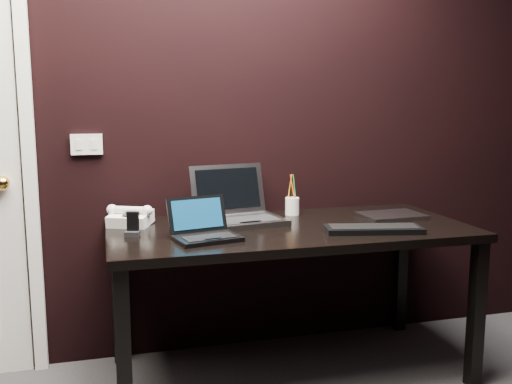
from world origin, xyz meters
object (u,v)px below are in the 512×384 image
object	(u,v)px
ext_keyboard	(374,229)
desk	(290,242)
silver_laptop	(238,212)
pen_cup	(292,205)
netbook	(204,231)
desk_phone	(130,217)
mobile_phone	(133,227)
closed_laptop	(391,216)

from	to	relation	value
ext_keyboard	desk	bearing A→B (deg)	147.50
silver_laptop	pen_cup	bearing A→B (deg)	19.24
netbook	desk_phone	bearing A→B (deg)	129.77
desk_phone	ext_keyboard	bearing A→B (deg)	-21.75
mobile_phone	pen_cup	world-z (taller)	pen_cup
desk	silver_laptop	xyz separation A→B (m)	(-0.22, 0.15, 0.13)
mobile_phone	pen_cup	size ratio (longest dim) A/B	0.50
netbook	ext_keyboard	xyz separation A→B (m)	(0.77, -0.07, -0.02)
desk_phone	pen_cup	world-z (taller)	pen_cup
closed_laptop	desk_phone	distance (m)	1.31
desk	desk_phone	xyz separation A→B (m)	(-0.73, 0.21, 0.12)
closed_laptop	pen_cup	size ratio (longest dim) A/B	1.51
desk_phone	mobile_phone	distance (m)	0.21
closed_laptop	ext_keyboard	bearing A→B (deg)	-131.35
ext_keyboard	desk_phone	size ratio (longest dim) A/B	1.95
netbook	closed_laptop	size ratio (longest dim) A/B	0.97
silver_laptop	ext_keyboard	size ratio (longest dim) A/B	0.98
desk	pen_cup	distance (m)	0.31
silver_laptop	mobile_phone	xyz separation A→B (m)	(-0.51, -0.15, -0.01)
netbook	closed_laptop	world-z (taller)	netbook
desk	closed_laptop	size ratio (longest dim) A/B	5.28
desk	pen_cup	size ratio (longest dim) A/B	7.98
closed_laptop	pen_cup	world-z (taller)	pen_cup
ext_keyboard	closed_laptop	world-z (taller)	ext_keyboard
netbook	mobile_phone	world-z (taller)	netbook
netbook	ext_keyboard	bearing A→B (deg)	-5.15
ext_keyboard	closed_laptop	bearing A→B (deg)	48.65
closed_laptop	desk_phone	world-z (taller)	desk_phone
netbook	silver_laptop	size ratio (longest dim) A/B	0.69
mobile_phone	pen_cup	bearing A→B (deg)	17.61
ext_keyboard	mobile_phone	size ratio (longest dim) A/B	4.34
netbook	pen_cup	world-z (taller)	pen_cup
desk_phone	pen_cup	size ratio (longest dim) A/B	1.11
ext_keyboard	desk_phone	xyz separation A→B (m)	(-1.06, 0.42, 0.03)
netbook	mobile_phone	distance (m)	0.33
desk	silver_laptop	world-z (taller)	silver_laptop
closed_laptop	pen_cup	distance (m)	0.51
mobile_phone	silver_laptop	bearing A→B (deg)	16.59
desk	netbook	distance (m)	0.47
desk	netbook	bearing A→B (deg)	-161.96
desk_phone	pen_cup	distance (m)	0.83
desk	desk_phone	world-z (taller)	desk_phone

